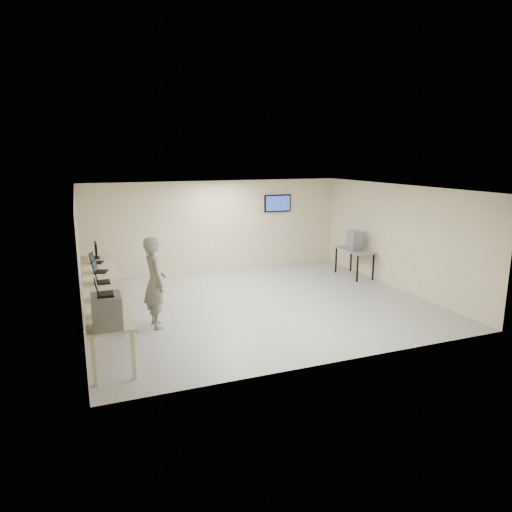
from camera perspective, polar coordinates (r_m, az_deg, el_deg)
name	(u,v)px	position (r m, az deg, el deg)	size (l,w,h in m)	color
room	(259,246)	(10.91, 0.43, 1.20)	(8.01, 7.01, 2.81)	#A7A6A1
workbench	(103,286)	(10.25, -18.63, -3.56)	(0.76, 6.00, 0.90)	beige
equipment_box	(107,311)	(7.52, -18.17, -6.57)	(0.45, 0.51, 0.53)	slate
laptop_on_box	(102,291)	(7.42, -18.74, -4.16)	(0.28, 0.34, 0.26)	black
laptop_0	(105,312)	(8.15, -18.38, -6.61)	(0.35, 0.38, 0.25)	black
laptop_1	(103,295)	(9.07, -18.62, -4.63)	(0.32, 0.39, 0.30)	black
laptop_2	(100,279)	(10.20, -18.91, -2.79)	(0.32, 0.38, 0.30)	black
laptop_3	(98,269)	(11.13, -19.11, -1.57)	(0.39, 0.43, 0.29)	black
laptop_4	(95,260)	(12.12, -19.47, -0.51)	(0.38, 0.41, 0.27)	black
monitor_near	(96,249)	(12.57, -19.39, 0.82)	(0.19, 0.43, 0.43)	black
monitor_far	(96,248)	(12.80, -19.42, 0.95)	(0.18, 0.41, 0.41)	black
soldier	(155,282)	(9.71, -12.51, -3.23)	(0.70, 0.46, 1.92)	#616A52
side_table	(355,252)	(13.83, 12.22, 0.50)	(0.64, 1.36, 0.82)	slate
storage_bins	(355,240)	(13.75, 12.22, 1.96)	(0.36, 0.40, 0.57)	gray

